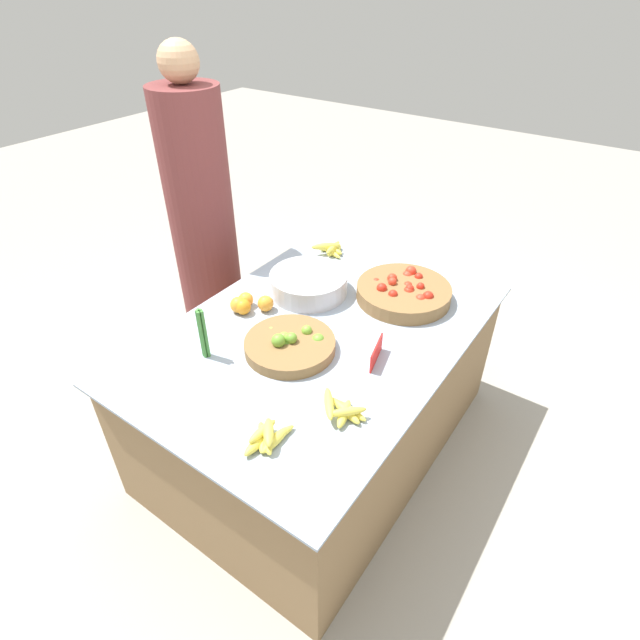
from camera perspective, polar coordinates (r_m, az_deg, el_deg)
name	(u,v)px	position (r m, az deg, el deg)	size (l,w,h in m)	color
ground_plane	(320,438)	(2.54, 0.00, -13.29)	(12.00, 12.00, 0.00)	#A39E93
market_table	(320,388)	(2.30, 0.00, -7.80)	(1.58, 1.09, 0.67)	olive
lime_bowl	(290,344)	(1.96, -3.44, -2.79)	(0.36, 0.36, 0.09)	olive
tomato_basket	(404,292)	(2.29, 9.54, 3.20)	(0.42, 0.42, 0.10)	olive
orange_pile	(248,304)	(2.20, -8.19, 1.85)	(0.15, 0.16, 0.07)	orange
metal_bowl	(309,283)	(2.29, -1.31, 4.22)	(0.36, 0.36, 0.10)	silver
price_sign	(376,353)	(1.91, 6.46, -3.73)	(0.15, 0.05, 0.08)	red
veg_bundle	(203,334)	(1.94, -13.24, -1.52)	(0.03, 0.03, 0.21)	#4C8E42
banana_bunch_middle_right	(267,437)	(1.64, -6.08, -13.14)	(0.19, 0.13, 0.06)	#EFDB4C
banana_bunch_back_center	(342,410)	(1.71, 2.57, -10.21)	(0.15, 0.19, 0.06)	#EFDB4C
banana_bunch_front_center	(331,249)	(2.63, 1.26, 8.16)	(0.17, 0.17, 0.06)	#EFDB4C
vendor_person	(204,230)	(2.74, -13.16, 9.97)	(0.33, 0.33, 1.66)	brown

